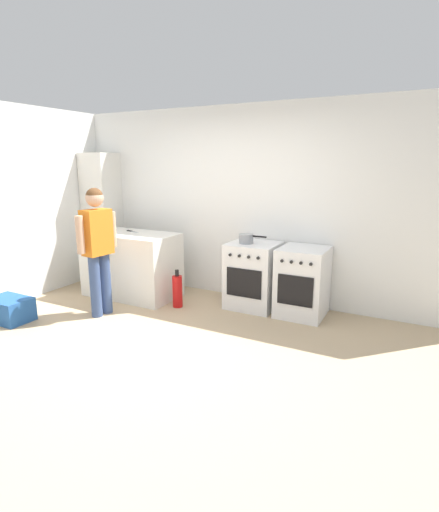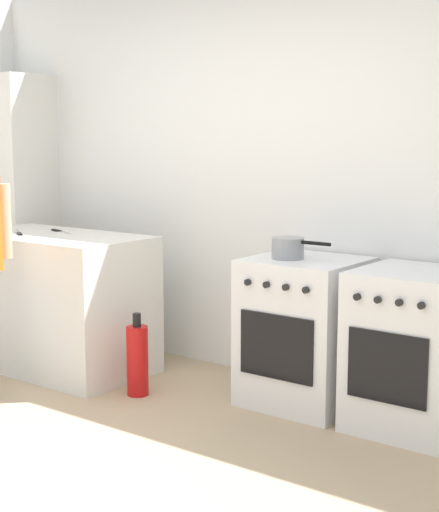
# 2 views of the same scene
# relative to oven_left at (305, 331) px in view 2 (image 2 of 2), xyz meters

# --- Properties ---
(ground_plane) EXTENTS (8.00, 8.00, 0.00)m
(ground_plane) POSITION_rel_oven_left_xyz_m (-0.35, -1.58, -0.43)
(ground_plane) COLOR tan
(back_wall) EXTENTS (6.00, 0.10, 2.60)m
(back_wall) POSITION_rel_oven_left_xyz_m (-0.35, 0.37, 0.87)
(back_wall) COLOR white
(back_wall) RESTS_ON ground
(counter_unit) EXTENTS (1.30, 0.70, 0.90)m
(counter_unit) POSITION_rel_oven_left_xyz_m (-1.70, -0.38, 0.02)
(counter_unit) COLOR silver
(counter_unit) RESTS_ON ground
(oven_left) EXTENTS (0.62, 0.62, 0.85)m
(oven_left) POSITION_rel_oven_left_xyz_m (0.00, 0.00, 0.00)
(oven_left) COLOR white
(oven_left) RESTS_ON ground
(oven_right) EXTENTS (0.56, 0.62, 0.85)m
(oven_right) POSITION_rel_oven_left_xyz_m (0.65, -0.00, -0.00)
(oven_right) COLOR white
(oven_right) RESTS_ON ground
(pot) EXTENTS (0.36, 0.18, 0.12)m
(pot) POSITION_rel_oven_left_xyz_m (-0.08, -0.06, 0.49)
(pot) COLOR gray
(pot) RESTS_ON oven_left
(knife_utility) EXTENTS (0.25, 0.10, 0.01)m
(knife_utility) POSITION_rel_oven_left_xyz_m (-1.76, -0.27, 0.48)
(knife_utility) COLOR silver
(knife_utility) RESTS_ON counter_unit
(knife_carving) EXTENTS (0.30, 0.20, 0.01)m
(knife_carving) POSITION_rel_oven_left_xyz_m (-1.94, -0.47, 0.48)
(knife_carving) COLOR silver
(knife_carving) RESTS_ON counter_unit
(fire_extinguisher) EXTENTS (0.13, 0.13, 0.50)m
(fire_extinguisher) POSITION_rel_oven_left_xyz_m (-0.87, -0.48, -0.21)
(fire_extinguisher) COLOR red
(fire_extinguisher) RESTS_ON ground
(larder_cabinet) EXTENTS (0.48, 0.44, 2.00)m
(larder_cabinet) POSITION_rel_oven_left_xyz_m (-2.65, 0.10, 0.57)
(larder_cabinet) COLOR silver
(larder_cabinet) RESTS_ON ground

